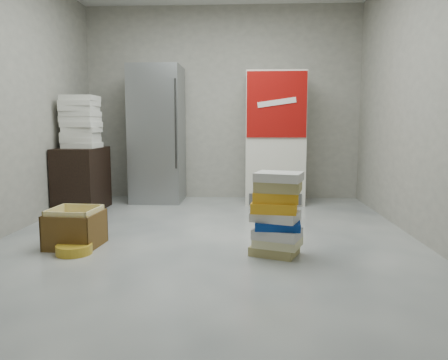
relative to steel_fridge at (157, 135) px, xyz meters
name	(u,v)px	position (x,y,z in m)	size (l,w,h in m)	color
ground	(207,241)	(0.90, -2.13, -0.95)	(5.00, 5.00, 0.00)	beige
room_shell	(206,45)	(0.90, -2.13, 0.85)	(4.04, 5.04, 2.82)	#A29E92
steel_fridge	(157,135)	(0.00, 0.00, 0.00)	(0.70, 0.72, 1.90)	#9A9DA2
coke_cooler	(275,138)	(1.65, -0.01, -0.05)	(0.80, 0.73, 1.80)	silver
wood_shelf	(82,179)	(-0.83, -0.73, -0.55)	(0.50, 0.80, 0.80)	black
supply_box_stack	(81,122)	(-0.82, -0.73, 0.17)	(0.44, 0.43, 0.65)	white
phonebook_stack_main	(277,214)	(1.52, -2.56, -0.60)	(0.47, 0.43, 0.70)	#988C55
phonebook_stack_side	(280,213)	(1.65, -1.28, -0.85)	(0.38, 0.34, 0.20)	beige
cardboard_box	(75,231)	(-0.27, -2.38, -0.81)	(0.47, 0.47, 0.35)	gold
bucket_lid	(74,249)	(-0.19, -2.62, -0.91)	(0.30, 0.30, 0.08)	gold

